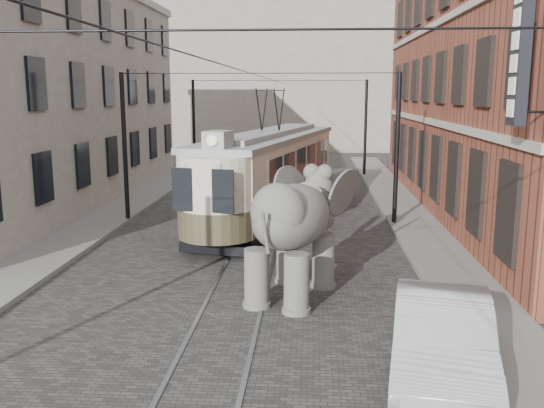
{
  "coord_description": "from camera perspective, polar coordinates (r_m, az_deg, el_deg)",
  "views": [
    {
      "loc": [
        1.92,
        -17.18,
        5.22
      ],
      "look_at": [
        0.79,
        -0.75,
        2.1
      ],
      "focal_mm": 38.95,
      "sensor_mm": 36.0,
      "label": 1
    }
  ],
  "objects": [
    {
      "name": "sidewalk_right",
      "position": [
        18.39,
        16.67,
        -5.98
      ],
      "size": [
        2.0,
        60.0,
        0.15
      ],
      "primitive_type": "cube",
      "color": "slate",
      "rests_on": "ground"
    },
    {
      "name": "tram",
      "position": [
        24.83,
        -0.15,
        4.85
      ],
      "size": [
        5.57,
        13.77,
        5.35
      ],
      "primitive_type": null,
      "rotation": [
        0.0,
        0.0,
        -0.21
      ],
      "color": "beige",
      "rests_on": "ground"
    },
    {
      "name": "elephant",
      "position": [
        15.08,
        1.92,
        -3.04
      ],
      "size": [
        4.52,
        6.0,
        3.27
      ],
      "primitive_type": null,
      "rotation": [
        0.0,
        0.0,
        -0.33
      ],
      "color": "slate",
      "rests_on": "ground"
    },
    {
      "name": "stucco_building",
      "position": [
        30.09,
        -21.81,
        9.56
      ],
      "size": [
        7.0,
        24.0,
        10.0
      ],
      "primitive_type": "cube",
      "color": "gray",
      "rests_on": "ground"
    },
    {
      "name": "ground",
      "position": [
        18.06,
        -2.35,
        -6.08
      ],
      "size": [
        120.0,
        120.0,
        0.0
      ],
      "primitive_type": "plane",
      "color": "#45423F"
    },
    {
      "name": "brick_building",
      "position": [
        27.72,
        23.55,
        11.48
      ],
      "size": [
        8.0,
        26.0,
        12.0
      ],
      "primitive_type": "cube",
      "color": "brown",
      "rests_on": "ground"
    },
    {
      "name": "catenary",
      "position": [
        22.39,
        -1.53,
        5.04
      ],
      "size": [
        11.0,
        30.2,
        6.0
      ],
      "primitive_type": null,
      "color": "black",
      "rests_on": "ground"
    },
    {
      "name": "sidewalk_left",
      "position": [
        19.81,
        -21.47,
        -5.09
      ],
      "size": [
        2.0,
        60.0,
        0.15
      ],
      "primitive_type": "cube",
      "color": "slate",
      "rests_on": "ground"
    },
    {
      "name": "tram_rails",
      "position": [
        18.06,
        -2.35,
        -6.05
      ],
      "size": [
        1.54,
        80.0,
        0.02
      ],
      "primitive_type": null,
      "color": "slate",
      "rests_on": "ground"
    },
    {
      "name": "parked_car",
      "position": [
        11.38,
        16.1,
        -12.56
      ],
      "size": [
        2.52,
        5.09,
        1.6
      ],
      "primitive_type": "imported",
      "rotation": [
        0.0,
        0.0,
        -0.17
      ],
      "color": "#AAABAF",
      "rests_on": "ground"
    },
    {
      "name": "distant_block",
      "position": [
        57.24,
        2.05,
        12.52
      ],
      "size": [
        28.0,
        10.0,
        14.0
      ],
      "primitive_type": "cube",
      "color": "gray",
      "rests_on": "ground"
    }
  ]
}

